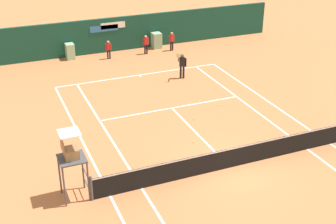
% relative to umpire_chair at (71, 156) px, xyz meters
% --- Properties ---
extents(ground_plane, '(80.00, 80.00, 0.01)m').
position_rel_umpire_chair_xyz_m(ground_plane, '(6.55, 0.11, -1.84)').
color(ground_plane, '#C67042').
extents(tennis_net, '(12.10, 0.10, 1.07)m').
position_rel_umpire_chair_xyz_m(tennis_net, '(6.55, -0.46, -1.33)').
color(tennis_net, '#4C4C51').
rests_on(tennis_net, ground_plane).
extents(sponsor_back_wall, '(25.00, 1.02, 2.46)m').
position_rel_umpire_chair_xyz_m(sponsor_back_wall, '(6.56, 16.50, -0.65)').
color(sponsor_back_wall, '#144233').
rests_on(sponsor_back_wall, ground_plane).
extents(umpire_chair, '(1.00, 1.00, 2.82)m').
position_rel_umpire_chair_xyz_m(umpire_chair, '(0.00, 0.00, 0.00)').
color(umpire_chair, '#47474C').
rests_on(umpire_chair, ground_plane).
extents(player_on_baseline, '(0.82, 0.63, 1.82)m').
position_rel_umpire_chair_xyz_m(player_on_baseline, '(8.83, 9.71, -0.90)').
color(player_on_baseline, black).
rests_on(player_on_baseline, ground_plane).
extents(ball_kid_right_post, '(0.46, 0.23, 1.38)m').
position_rel_umpire_chair_xyz_m(ball_kid_right_post, '(10.36, 14.97, -1.04)').
color(ball_kid_right_post, black).
rests_on(ball_kid_right_post, ground_plane).
extents(ball_kid_centre_post, '(0.46, 0.21, 1.38)m').
position_rel_umpire_chair_xyz_m(ball_kid_centre_post, '(8.37, 14.97, -1.04)').
color(ball_kid_centre_post, black).
rests_on(ball_kid_centre_post, ground_plane).
extents(ball_kid_left_post, '(0.43, 0.18, 1.30)m').
position_rel_umpire_chair_xyz_m(ball_kid_left_post, '(5.64, 14.97, -1.09)').
color(ball_kid_left_post, black).
rests_on(ball_kid_left_post, ground_plane).
extents(tennis_ball_by_sideline, '(0.07, 0.07, 0.07)m').
position_rel_umpire_chair_xyz_m(tennis_ball_by_sideline, '(7.05, 4.18, -1.80)').
color(tennis_ball_by_sideline, '#CCE033').
rests_on(tennis_ball_by_sideline, ground_plane).
extents(tennis_ball_near_service_line, '(0.07, 0.07, 0.07)m').
position_rel_umpire_chair_xyz_m(tennis_ball_near_service_line, '(9.04, 5.25, -1.80)').
color(tennis_ball_near_service_line, '#CCE033').
rests_on(tennis_ball_near_service_line, ground_plane).
extents(tennis_ball_mid_court, '(0.07, 0.07, 0.07)m').
position_rel_umpire_chair_xyz_m(tennis_ball_mid_court, '(6.02, 2.05, -1.80)').
color(tennis_ball_mid_court, '#CCE033').
rests_on(tennis_ball_mid_court, ground_plane).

